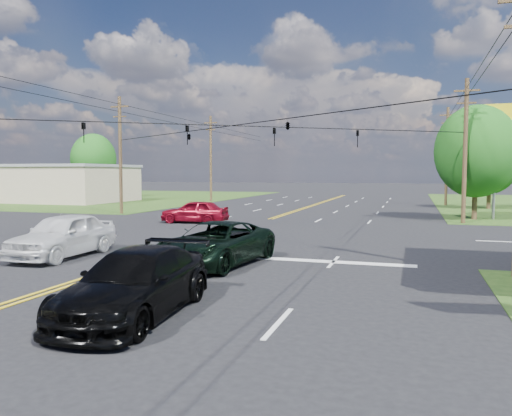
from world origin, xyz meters
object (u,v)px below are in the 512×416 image
(pole_nw, at_px, (120,154))
(retail_nw, at_px, (56,184))
(tree_right_a, at_px, (476,151))
(pickup_white, at_px, (63,235))
(suv_black, at_px, (136,283))
(tree_far_l, at_px, (93,159))
(pickup_dkgreen, at_px, (216,244))
(pole_right_far, at_px, (447,155))
(pole_left_far, at_px, (211,157))
(tree_right_b, at_px, (490,163))
(pole_ne, at_px, (465,149))

(pole_nw, bearing_deg, retail_nw, 142.59)
(tree_right_a, relative_size, pickup_white, 1.59)
(suv_black, bearing_deg, tree_far_l, 123.03)
(retail_nw, distance_m, pickup_dkgreen, 45.87)
(tree_far_l, bearing_deg, pole_right_far, -5.08)
(pole_left_far, height_order, pole_right_far, same)
(pole_left_far, distance_m, tree_right_a, 31.39)
(tree_right_a, bearing_deg, pickup_dkgreen, -116.74)
(tree_right_b, relative_size, tree_far_l, 0.81)
(retail_nw, height_order, tree_far_l, tree_far_l)
(retail_nw, height_order, pickup_dkgreen, retail_nw)
(pole_nw, bearing_deg, pickup_white, -63.44)
(retail_nw, height_order, tree_right_b, tree_right_b)
(tree_right_b, xyz_separation_m, tree_far_l, (-48.50, 8.00, 0.98))
(retail_nw, relative_size, tree_right_b, 2.26)
(tree_right_b, distance_m, pickup_dkgreen, 36.59)
(pickup_dkgreen, relative_size, suv_black, 1.06)
(pole_right_far, distance_m, tree_far_l, 45.18)
(pole_left_far, xyz_separation_m, pole_right_far, (26.00, 0.00, 0.00))
(pole_nw, bearing_deg, tree_far_l, 129.56)
(pole_left_far, bearing_deg, pole_right_far, 0.00)
(pole_ne, xyz_separation_m, suv_black, (-9.37, -25.38, -4.14))
(pole_right_far, bearing_deg, pole_ne, -90.00)
(tree_right_b, distance_m, pickup_white, 39.59)
(tree_right_a, distance_m, suv_black, 30.49)
(pole_left_far, xyz_separation_m, tree_right_b, (29.50, -4.00, -0.95))
(pickup_white, bearing_deg, tree_far_l, 122.53)
(pole_ne, distance_m, pickup_dkgreen, 21.72)
(pole_left_far, relative_size, suv_black, 1.87)
(pole_ne, relative_size, pickup_white, 1.84)
(pole_right_far, bearing_deg, tree_far_l, 174.92)
(retail_nw, distance_m, pickup_white, 41.56)
(pole_left_far, bearing_deg, tree_far_l, 168.11)
(retail_nw, height_order, pole_ne, pole_ne)
(retail_nw, distance_m, tree_right_b, 46.60)
(pole_ne, bearing_deg, suv_black, -110.26)
(retail_nw, distance_m, suv_black, 51.04)
(pole_nw, distance_m, suv_black, 30.62)
(pole_nw, xyz_separation_m, tree_right_a, (27.00, 3.00, -0.05))
(pole_nw, height_order, pole_right_far, pole_right_far)
(retail_nw, bearing_deg, pickup_white, -50.37)
(pickup_dkgreen, bearing_deg, pole_right_far, 82.67)
(retail_nw, relative_size, tree_far_l, 1.83)
(pole_ne, xyz_separation_m, pickup_dkgreen, (-10.00, -18.83, -4.13))
(pole_right_far, height_order, tree_right_a, pole_right_far)
(pickup_white, bearing_deg, retail_nw, 128.00)
(pole_right_far, distance_m, pickup_dkgreen, 39.38)
(pole_ne, height_order, tree_right_a, pole_ne)
(tree_right_a, bearing_deg, pickup_white, -128.50)
(retail_nw, bearing_deg, suv_black, -48.77)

